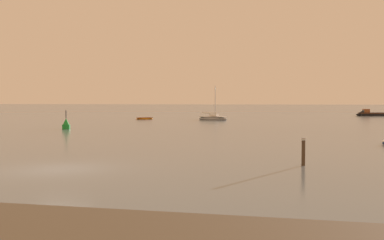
% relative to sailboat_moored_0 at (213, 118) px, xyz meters
% --- Properties ---
extents(ground_plane, '(800.00, 800.00, 0.00)m').
position_rel_sailboat_moored_0_xyz_m(ground_plane, '(2.50, -55.87, -0.26)').
color(ground_plane, slate).
extents(sailboat_moored_0, '(5.59, 3.50, 6.00)m').
position_rel_sailboat_moored_0_xyz_m(sailboat_moored_0, '(0.00, 0.00, 0.00)').
color(sailboat_moored_0, gray).
rests_on(sailboat_moored_0, ground).
extents(motorboat_moored_1, '(6.02, 2.90, 2.20)m').
position_rel_sailboat_moored_0_xyz_m(motorboat_moored_1, '(28.63, 27.93, 0.07)').
color(motorboat_moored_1, black).
rests_on(motorboat_moored_1, ground).
extents(rowboat_moored_0, '(3.02, 2.51, 0.47)m').
position_rel_sailboat_moored_0_xyz_m(rowboat_moored_0, '(-12.00, 0.08, -0.13)').
color(rowboat_moored_0, orange).
rests_on(rowboat_moored_0, ground).
extents(channel_buoy, '(0.90, 0.90, 2.30)m').
position_rel_sailboat_moored_0_xyz_m(channel_buoy, '(-11.83, -28.23, 0.20)').
color(channel_buoy, '#198C2D').
rests_on(channel_buoy, ground).
extents(mooring_post_near, '(0.22, 0.22, 1.49)m').
position_rel_sailboat_moored_0_xyz_m(mooring_post_near, '(13.64, -52.16, 0.39)').
color(mooring_post_near, '#453323').
rests_on(mooring_post_near, ground).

